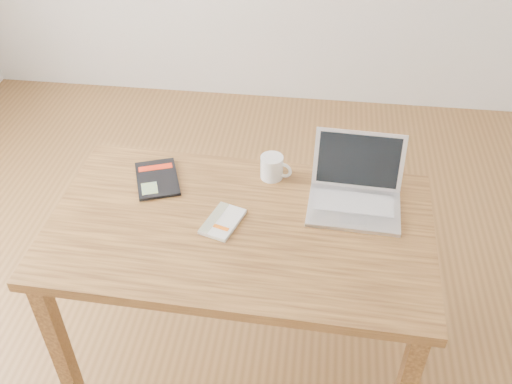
# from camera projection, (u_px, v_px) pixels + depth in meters

# --- Properties ---
(room) EXTENTS (4.04, 4.04, 2.70)m
(room) POSITION_uv_depth(u_px,v_px,m) (172.00, 33.00, 1.76)
(room) COLOR brown
(room) RESTS_ON ground
(desk) EXTENTS (1.36, 0.81, 0.75)m
(desk) POSITION_uv_depth(u_px,v_px,m) (240.00, 242.00, 2.04)
(desk) COLOR brown
(desk) RESTS_ON ground
(white_guidebook) EXTENTS (0.15, 0.19, 0.02)m
(white_guidebook) POSITION_uv_depth(u_px,v_px,m) (223.00, 222.00, 1.98)
(white_guidebook) COLOR silver
(white_guidebook) RESTS_ON desk
(black_guidebook) EXTENTS (0.22, 0.27, 0.01)m
(black_guidebook) POSITION_uv_depth(u_px,v_px,m) (157.00, 179.00, 2.17)
(black_guidebook) COLOR black
(black_guidebook) RESTS_ON desk
(laptop) EXTENTS (0.34, 0.31, 0.22)m
(laptop) POSITION_uv_depth(u_px,v_px,m) (355.00, 191.00, 2.04)
(laptop) COLOR silver
(laptop) RESTS_ON desk
(coffee_mug) EXTENTS (0.12, 0.09, 0.09)m
(coffee_mug) POSITION_uv_depth(u_px,v_px,m) (273.00, 167.00, 2.15)
(coffee_mug) COLOR white
(coffee_mug) RESTS_ON desk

